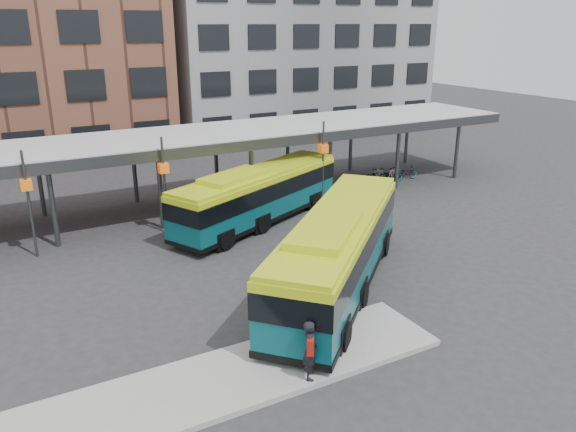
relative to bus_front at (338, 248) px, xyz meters
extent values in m
plane|color=#28282B|center=(-0.82, -0.46, -1.73)|extent=(120.00, 120.00, 0.00)
cube|color=gray|center=(-6.32, -3.46, -1.64)|extent=(14.00, 3.00, 0.18)
cube|color=#999B9E|center=(-0.82, 12.54, 2.27)|extent=(40.00, 6.00, 0.35)
cube|color=#383A3D|center=(-0.82, 9.54, 2.12)|extent=(40.00, 0.15, 0.55)
cylinder|color=#383A3D|center=(-8.82, 10.04, 0.17)|extent=(0.24, 0.24, 3.80)
cylinder|color=#383A3D|center=(-8.82, 15.04, 0.17)|extent=(0.24, 0.24, 3.80)
cylinder|color=#383A3D|center=(-3.82, 10.04, 0.17)|extent=(0.24, 0.24, 3.80)
cylinder|color=#383A3D|center=(-3.82, 15.04, 0.17)|extent=(0.24, 0.24, 3.80)
cylinder|color=#383A3D|center=(1.18, 10.04, 0.17)|extent=(0.24, 0.24, 3.80)
cylinder|color=#383A3D|center=(1.18, 15.04, 0.17)|extent=(0.24, 0.24, 3.80)
cylinder|color=#383A3D|center=(6.18, 10.04, 0.17)|extent=(0.24, 0.24, 3.80)
cylinder|color=#383A3D|center=(6.18, 15.04, 0.17)|extent=(0.24, 0.24, 3.80)
cylinder|color=#383A3D|center=(11.18, 10.04, 0.17)|extent=(0.24, 0.24, 3.80)
cylinder|color=#383A3D|center=(11.18, 15.04, 0.17)|extent=(0.24, 0.24, 3.80)
cylinder|color=#383A3D|center=(16.18, 10.04, 0.17)|extent=(0.24, 0.24, 3.80)
cylinder|color=#383A3D|center=(16.18, 15.04, 0.17)|extent=(0.24, 0.24, 3.80)
cylinder|color=#383A3D|center=(-9.82, 9.24, 0.67)|extent=(0.12, 0.12, 4.80)
cube|color=#DF5B0D|center=(-9.82, 9.24, 1.57)|extent=(0.45, 0.45, 0.45)
cylinder|color=#383A3D|center=(-3.82, 9.24, 0.67)|extent=(0.12, 0.12, 4.80)
cube|color=#DF5B0D|center=(-3.82, 9.24, 1.57)|extent=(0.45, 0.45, 0.45)
cylinder|color=#383A3D|center=(5.18, 9.24, 0.67)|extent=(0.12, 0.12, 4.80)
cube|color=#DF5B0D|center=(5.18, 9.24, 1.57)|extent=(0.45, 0.45, 0.45)
cube|color=slate|center=(15.18, 31.54, 8.27)|extent=(24.00, 14.00, 20.00)
cube|color=#07464E|center=(0.04, 0.03, -0.13)|extent=(10.48, 9.96, 2.49)
cube|color=black|center=(0.04, 0.03, 0.37)|extent=(10.56, 10.04, 0.95)
cube|color=#AFC213|center=(0.04, 0.03, 1.22)|extent=(10.42, 9.89, 0.20)
cube|color=#AFC213|center=(-1.43, -1.32, 1.42)|extent=(4.15, 4.03, 0.35)
cube|color=black|center=(0.04, 0.03, -1.26)|extent=(10.57, 10.05, 0.24)
cylinder|color=black|center=(3.79, 1.85, -1.23)|extent=(0.94, 0.90, 1.00)
cylinder|color=black|center=(2.14, 3.64, -1.23)|extent=(0.94, 0.90, 1.00)
cylinder|color=black|center=(-0.02, -1.67, -1.23)|extent=(0.94, 0.90, 1.00)
cylinder|color=black|center=(-1.67, 0.11, -1.23)|extent=(0.94, 0.90, 1.00)
cylinder|color=black|center=(-2.21, -3.71, -1.23)|extent=(0.94, 0.90, 1.00)
cylinder|color=black|center=(-3.87, -1.92, -1.23)|extent=(0.94, 0.90, 1.00)
cube|color=#07464E|center=(0.78, 8.41, -0.28)|extent=(10.77, 6.62, 2.26)
cube|color=black|center=(0.78, 8.41, 0.17)|extent=(10.83, 6.69, 0.86)
cube|color=#AFC213|center=(0.78, 8.41, 0.93)|extent=(10.73, 6.54, 0.18)
cube|color=#AFC213|center=(-0.85, 7.65, 1.12)|extent=(3.96, 3.00, 0.32)
cube|color=black|center=(0.78, 8.41, -1.30)|extent=(10.84, 6.69, 0.22)
cylinder|color=black|center=(4.52, 8.94, -1.28)|extent=(0.93, 0.63, 0.90)
cylinder|color=black|center=(3.59, 10.93, -1.28)|extent=(0.93, 0.63, 0.90)
cylinder|color=black|center=(0.27, 6.95, -1.28)|extent=(0.93, 0.63, 0.90)
cylinder|color=black|center=(-0.66, 8.95, -1.28)|extent=(0.93, 0.63, 0.90)
cylinder|color=black|center=(-2.18, 5.81, -1.28)|extent=(0.93, 0.63, 0.90)
cylinder|color=black|center=(-3.12, 7.80, -1.28)|extent=(0.93, 0.63, 0.90)
imported|color=black|center=(-4.02, -4.61, -0.65)|extent=(0.71, 0.79, 1.81)
cube|color=maroon|center=(-4.11, -4.76, -0.40)|extent=(0.34, 0.39, 0.48)
imported|color=slate|center=(10.19, 11.46, -1.25)|extent=(1.94, 1.09, 0.96)
imported|color=slate|center=(11.01, 11.66, -1.27)|extent=(1.54, 0.44, 0.92)
imported|color=slate|center=(11.71, 11.22, -1.27)|extent=(1.82, 0.97, 0.91)
imported|color=slate|center=(11.86, 11.23, -1.25)|extent=(1.65, 0.91, 0.96)
imported|color=slate|center=(13.06, 11.31, -1.28)|extent=(1.77, 0.83, 0.89)
camera|label=1|loc=(-11.27, -16.32, 8.12)|focal=35.00mm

